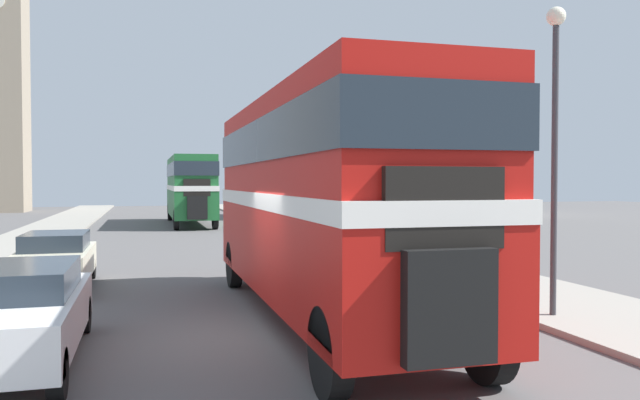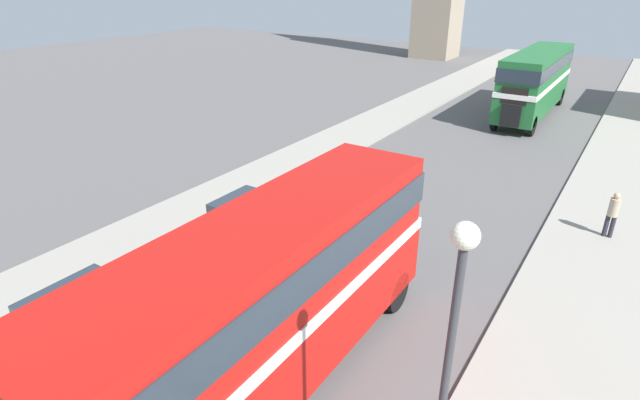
{
  "view_description": "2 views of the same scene",
  "coord_description": "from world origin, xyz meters",
  "px_view_note": "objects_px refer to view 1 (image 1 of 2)",
  "views": [
    {
      "loc": [
        -1.86,
        -10.59,
        2.68
      ],
      "look_at": [
        1.4,
        0.96,
        2.32
      ],
      "focal_mm": 35.0,
      "sensor_mm": 36.0,
      "label": 1
    },
    {
      "loc": [
        7.09,
        -5.68,
        8.65
      ],
      "look_at": [
        0.0,
        5.08,
        2.76
      ],
      "focal_mm": 28.0,
      "sensor_mm": 36.0,
      "label": 2
    }
  ],
  "objects_px": {
    "double_decker_bus": "(320,189)",
    "car_parked_mid": "(55,260)",
    "car_parked_near": "(16,313)",
    "street_lamp": "(555,114)",
    "pedestrian_walking": "(374,221)",
    "bus_distant": "(190,184)"
  },
  "relations": [
    {
      "from": "bus_distant",
      "to": "street_lamp",
      "type": "xyz_separation_m",
      "value": [
        4.78,
        -29.33,
        1.46
      ]
    },
    {
      "from": "bus_distant",
      "to": "car_parked_mid",
      "type": "xyz_separation_m",
      "value": [
        -4.89,
        -22.92,
        -1.77
      ]
    },
    {
      "from": "double_decker_bus",
      "to": "car_parked_mid",
      "type": "xyz_separation_m",
      "value": [
        -5.41,
        5.09,
        -1.8
      ]
    },
    {
      "from": "car_parked_near",
      "to": "pedestrian_walking",
      "type": "bearing_deg",
      "value": 51.68
    },
    {
      "from": "car_parked_near",
      "to": "street_lamp",
      "type": "height_order",
      "value": "street_lamp"
    },
    {
      "from": "car_parked_mid",
      "to": "pedestrian_walking",
      "type": "height_order",
      "value": "pedestrian_walking"
    },
    {
      "from": "bus_distant",
      "to": "car_parked_mid",
      "type": "distance_m",
      "value": 23.5
    },
    {
      "from": "double_decker_bus",
      "to": "bus_distant",
      "type": "height_order",
      "value": "double_decker_bus"
    },
    {
      "from": "car_parked_near",
      "to": "car_parked_mid",
      "type": "xyz_separation_m",
      "value": [
        -0.31,
        6.67,
        -0.02
      ]
    },
    {
      "from": "double_decker_bus",
      "to": "bus_distant",
      "type": "relative_size",
      "value": 0.96
    },
    {
      "from": "double_decker_bus",
      "to": "pedestrian_walking",
      "type": "height_order",
      "value": "double_decker_bus"
    },
    {
      "from": "car_parked_mid",
      "to": "street_lamp",
      "type": "relative_size",
      "value": 0.69
    },
    {
      "from": "double_decker_bus",
      "to": "pedestrian_walking",
      "type": "xyz_separation_m",
      "value": [
        5.63,
        11.99,
        -1.46
      ]
    },
    {
      "from": "car_parked_near",
      "to": "car_parked_mid",
      "type": "bearing_deg",
      "value": 92.7
    },
    {
      "from": "pedestrian_walking",
      "to": "street_lamp",
      "type": "height_order",
      "value": "street_lamp"
    },
    {
      "from": "car_parked_mid",
      "to": "car_parked_near",
      "type": "bearing_deg",
      "value": -87.3
    },
    {
      "from": "street_lamp",
      "to": "bus_distant",
      "type": "bearing_deg",
      "value": 99.26
    },
    {
      "from": "car_parked_near",
      "to": "street_lamp",
      "type": "distance_m",
      "value": 9.9
    },
    {
      "from": "pedestrian_walking",
      "to": "street_lamp",
      "type": "bearing_deg",
      "value": -95.83
    },
    {
      "from": "double_decker_bus",
      "to": "car_parked_mid",
      "type": "distance_m",
      "value": 7.64
    },
    {
      "from": "double_decker_bus",
      "to": "street_lamp",
      "type": "height_order",
      "value": "street_lamp"
    },
    {
      "from": "double_decker_bus",
      "to": "car_parked_mid",
      "type": "relative_size",
      "value": 2.64
    }
  ]
}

